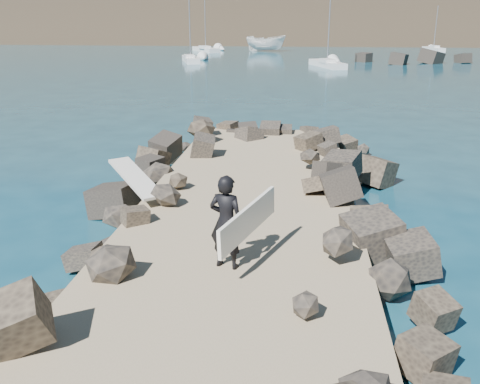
% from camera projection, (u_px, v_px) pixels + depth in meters
% --- Properties ---
extents(ground, '(800.00, 800.00, 0.00)m').
position_uv_depth(ground, '(244.00, 233.00, 14.47)').
color(ground, '#0F384C').
rests_on(ground, ground).
extents(jetty, '(6.00, 26.00, 0.60)m').
position_uv_depth(jetty, '(235.00, 254.00, 12.49)').
color(jetty, '#8C7759').
rests_on(jetty, ground).
extents(riprap_left, '(2.60, 22.00, 1.00)m').
position_uv_depth(riprap_left, '(121.00, 233.00, 13.21)').
color(riprap_left, black).
rests_on(riprap_left, ground).
extents(riprap_right, '(2.60, 22.00, 1.00)m').
position_uv_depth(riprap_right, '(360.00, 243.00, 12.59)').
color(riprap_right, black).
rests_on(riprap_right, ground).
extents(surfboard_resting, '(2.15, 2.38, 0.09)m').
position_uv_depth(surfboard_resting, '(136.00, 182.00, 15.41)').
color(surfboard_resting, silver).
rests_on(surfboard_resting, riprap_left).
extents(boat_imported, '(7.02, 3.95, 2.56)m').
position_uv_depth(boat_imported, '(266.00, 43.00, 86.39)').
color(boat_imported, white).
rests_on(boat_imported, ground).
extents(surfer_with_board, '(1.34, 2.34, 1.99)m').
position_uv_depth(surfer_with_board, '(229.00, 222.00, 10.89)').
color(surfer_with_board, black).
rests_on(surfer_with_board, jetty).
extents(sailboat_c, '(4.12, 7.78, 9.17)m').
position_uv_depth(sailboat_c, '(327.00, 64.00, 60.41)').
color(sailboat_c, silver).
rests_on(sailboat_c, ground).
extents(sailboat_d, '(2.60, 5.97, 7.17)m').
position_uv_depth(sailboat_d, '(433.00, 49.00, 86.48)').
color(sailboat_d, silver).
rests_on(sailboat_d, ground).
extents(sailboat_a, '(3.61, 7.31, 8.62)m').
position_uv_depth(sailboat_a, '(191.00, 59.00, 66.72)').
color(sailboat_a, silver).
rests_on(sailboat_a, ground).
extents(sailboat_e, '(5.57, 7.79, 9.55)m').
position_uv_depth(sailboat_e, '(206.00, 50.00, 85.67)').
color(sailboat_e, silver).
rests_on(sailboat_e, ground).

